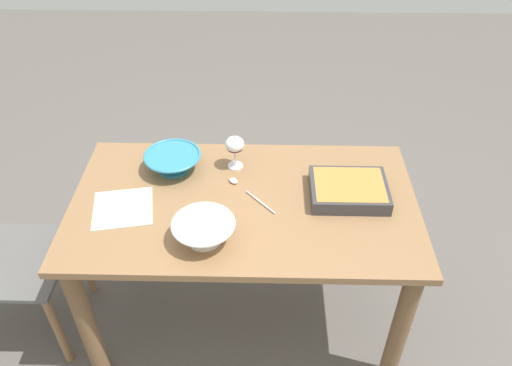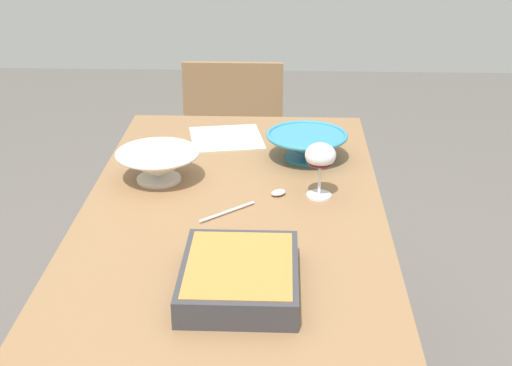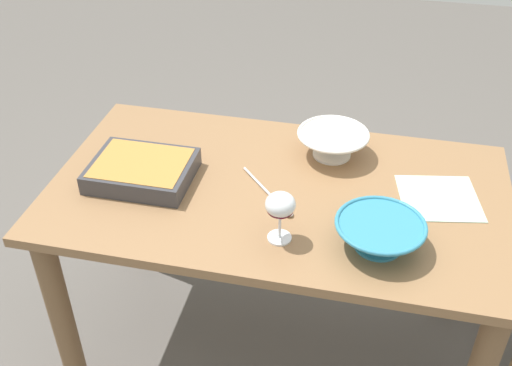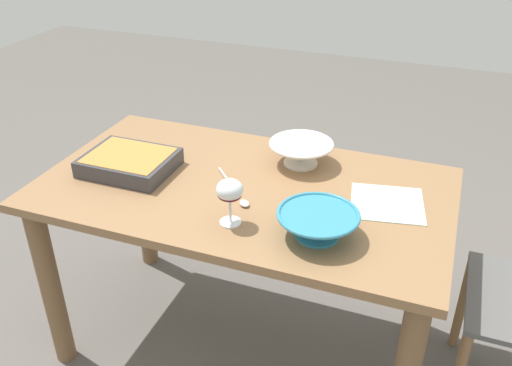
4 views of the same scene
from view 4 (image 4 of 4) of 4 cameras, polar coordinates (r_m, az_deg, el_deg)
name	(u,v)px [view 4 (image 4 of 4)]	position (r m, az deg, el deg)	size (l,w,h in m)	color
ground_plane	(246,340)	(2.36, -1.07, -15.92)	(8.00, 8.00, 0.00)	#5B5651
dining_table	(244,217)	(1.97, -1.24, -3.54)	(1.41, 0.80, 0.74)	olive
wine_glass	(230,192)	(1.65, -2.74, -0.99)	(0.08, 0.08, 0.15)	white
casserole_dish	(129,162)	(2.04, -12.99, 2.18)	(0.31, 0.25, 0.06)	#38383D
mixing_bowl	(301,152)	(2.03, 4.69, 3.23)	(0.24, 0.24, 0.09)	white
small_bowl	(318,223)	(1.63, 6.42, -4.14)	(0.25, 0.25, 0.08)	teal
serving_spoon	(238,194)	(1.84, -1.93, -1.12)	(0.21, 0.23, 0.01)	silver
napkin	(387,203)	(1.85, 13.44, -2.05)	(0.23, 0.23, 0.00)	#B2CCB7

